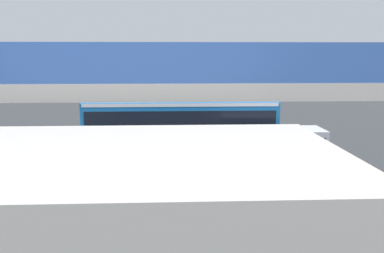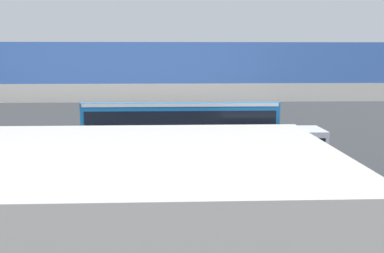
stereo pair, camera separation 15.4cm
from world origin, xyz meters
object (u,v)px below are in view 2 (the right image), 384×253
(city_bus, at_px, (181,121))
(parked_van, at_px, (277,145))
(bicycle_black, at_px, (326,171))
(pedestrian, at_px, (212,158))
(traffic_sign, at_px, (242,113))

(city_bus, relative_size, parked_van, 2.40)
(parked_van, relative_size, bicycle_black, 2.71)
(city_bus, xyz_separation_m, pedestrian, (-1.50, 5.02, -1.00))
(parked_van, xyz_separation_m, traffic_sign, (0.78, -6.72, 0.71))
(parked_van, distance_m, bicycle_black, 2.92)
(city_bus, xyz_separation_m, bicycle_black, (-6.92, 5.67, -1.51))
(parked_van, xyz_separation_m, pedestrian, (3.52, 1.42, -0.30))
(bicycle_black, xyz_separation_m, traffic_sign, (2.68, -8.79, 1.52))
(bicycle_black, bearing_deg, pedestrian, -6.83)
(pedestrian, bearing_deg, city_bus, -73.38)
(parked_van, bearing_deg, pedestrian, 21.98)
(bicycle_black, distance_m, pedestrian, 5.48)
(traffic_sign, bearing_deg, city_bus, 36.33)
(parked_van, relative_size, traffic_sign, 1.71)
(parked_van, height_order, bicycle_black, parked_van)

